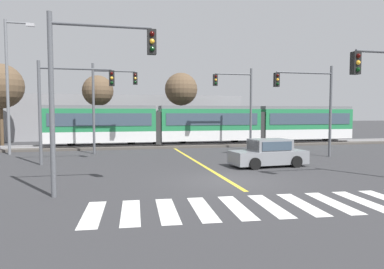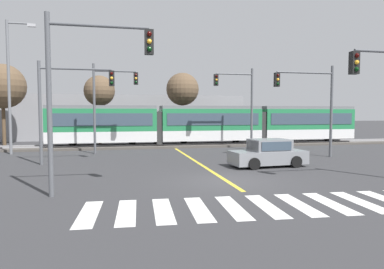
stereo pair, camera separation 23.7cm
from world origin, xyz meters
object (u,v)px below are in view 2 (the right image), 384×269
Objects in this scene: traffic_light_mid_left at (67,96)px; sedan_crossing at (268,154)px; traffic_light_far_right at (240,97)px; traffic_light_near_left at (85,76)px; traffic_light_mid_right at (312,97)px; bare_tree_far_west at (3,86)px; bare_tree_east at (182,90)px; street_lamp_west at (11,80)px; traffic_light_far_left at (109,96)px; light_rail_tram at (210,123)px; bare_tree_west at (99,91)px.

sedan_crossing is at bearing -16.30° from traffic_light_mid_left.
traffic_light_far_right is (1.34, 8.33, 3.54)m from sedan_crossing.
traffic_light_mid_right is at bearing 29.71° from traffic_light_near_left.
bare_tree_far_west reaches higher than traffic_light_mid_left.
sedan_crossing is 11.95m from traffic_light_mid_left.
sedan_crossing is at bearing -84.42° from bare_tree_east.
traffic_light_far_right is 1.10× the size of traffic_light_mid_left.
traffic_light_far_right is 16.99m from street_lamp_west.
traffic_light_near_left is 1.09× the size of traffic_light_mid_left.
traffic_light_far_left is at bearing -128.37° from bare_tree_east.
bare_tree_far_west is (-18.45, 16.56, 4.68)m from sedan_crossing.
traffic_light_mid_right is 26.68m from bare_tree_far_west.
traffic_light_far_right is at bearing -71.16° from bare_tree_east.
bare_tree_east is (13.91, 8.14, 0.05)m from street_lamp_west.
bare_tree_far_west is (-9.18, 21.42, 1.11)m from traffic_light_near_left.
bare_tree_far_west is (-19.79, 8.23, 1.14)m from traffic_light_far_right.
street_lamp_west is at bearing -167.61° from light_rail_tram.
street_lamp_west is (-15.59, 9.05, 4.63)m from sedan_crossing.
bare_tree_east is at bearing 113.46° from traffic_light_mid_right.
traffic_light_mid_right is 0.64× the size of street_lamp_west.
bare_tree_west is (-9.92, 3.75, 2.98)m from light_rail_tram.
traffic_light_far_right is 21.46m from bare_tree_far_west.
street_lamp_west is 1.28× the size of bare_tree_far_west.
traffic_light_mid_left is (-15.51, 0.24, -0.09)m from traffic_light_mid_right.
traffic_light_mid_right is 0.82× the size of bare_tree_far_west.
bare_tree_far_west reaches higher than traffic_light_far_left.
bare_tree_west is at bearing 91.74° from traffic_light_near_left.
street_lamp_west is (-6.76, 0.90, 1.10)m from traffic_light_far_left.
bare_tree_far_west is (-22.93, 13.57, 1.33)m from traffic_light_mid_right.
street_lamp_west is 1.34× the size of bare_tree_east.
traffic_light_far_right is 9.43m from bare_tree_east.
traffic_light_far_right is at bearing 51.17° from traffic_light_near_left.
traffic_light_near_left is at bearing -66.81° from bare_tree_far_west.
traffic_light_mid_left is at bearing -140.06° from light_rail_tram.
traffic_light_far_left reaches higher than traffic_light_mid_right.
bare_tree_east is (-6.16, 14.20, 1.33)m from traffic_light_mid_right.
traffic_light_far_left reaches higher than traffic_light_near_left.
traffic_light_far_left is at bearing 158.80° from traffic_light_mid_right.
bare_tree_east is (16.77, 0.63, -0.00)m from bare_tree_far_west.
street_lamp_west reaches higher than light_rail_tram.
bare_tree_far_west is at bearing 157.42° from traffic_light_far_right.
traffic_light_mid_left is 0.91× the size of traffic_light_far_left.
light_rail_tram is at bearing 12.39° from street_lamp_west.
traffic_light_mid_right is at bearing 33.71° from sedan_crossing.
light_rail_tram is at bearing 89.94° from sedan_crossing.
traffic_light_mid_right is 1.03× the size of traffic_light_mid_left.
traffic_light_near_left is at bearing -88.26° from bare_tree_west.
sedan_crossing is 6.34m from traffic_light_mid_right.
traffic_light_near_left is 0.99× the size of traffic_light_far_left.
traffic_light_near_left is 0.68× the size of street_lamp_west.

